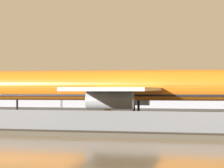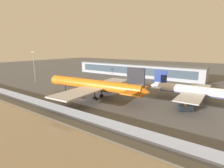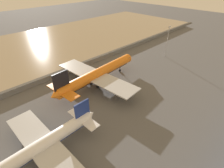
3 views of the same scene
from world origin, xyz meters
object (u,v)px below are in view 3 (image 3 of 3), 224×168
cargo_jet_orange (98,74)px  baggage_tug (131,90)px  apron_light_mast_apron_west (167,40)px  passenger_jet_white (39,147)px  ops_van (28,128)px

cargo_jet_orange → baggage_tug: 18.26m
apron_light_mast_apron_west → passenger_jet_white: bearing=8.7°
passenger_jet_white → baggage_tug: size_ratio=12.55×
cargo_jet_orange → apron_light_mast_apron_west: (-55.72, 5.30, 5.63)m
passenger_jet_white → baggage_tug: passenger_jet_white is taller
cargo_jet_orange → ops_van: size_ratio=10.03×
cargo_jet_orange → baggage_tug: (-6.67, 16.25, -5.01)m
cargo_jet_orange → ops_van: bearing=9.1°
baggage_tug → ops_van: ops_van is taller
apron_light_mast_apron_west → ops_van: bearing=0.5°
cargo_jet_orange → apron_light_mast_apron_west: size_ratio=2.69×
ops_van → passenger_jet_white: bearing=83.6°
passenger_jet_white → baggage_tug: 47.06m
passenger_jet_white → ops_van: 14.30m
passenger_jet_white → apron_light_mast_apron_west: 97.15m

